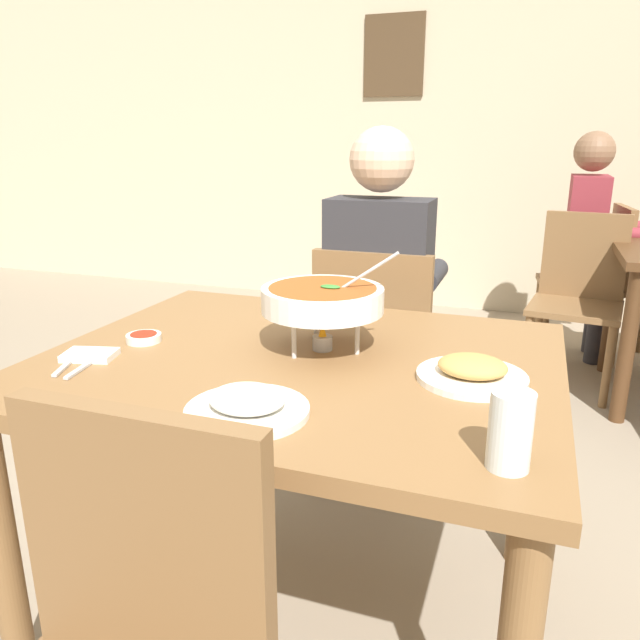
{
  "coord_description": "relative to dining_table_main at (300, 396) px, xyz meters",
  "views": [
    {
      "loc": [
        0.51,
        -1.29,
        1.27
      ],
      "look_at": [
        0.0,
        0.15,
        0.81
      ],
      "focal_mm": 34.13,
      "sensor_mm": 36.0,
      "label": 1
    }
  ],
  "objects": [
    {
      "name": "ground_plane",
      "position": [
        0.0,
        0.0,
        -0.65
      ],
      "size": [
        16.0,
        16.0,
        0.0
      ],
      "primitive_type": "plane",
      "color": "gray"
    },
    {
      "name": "cafe_rear_partition",
      "position": [
        0.0,
        3.45,
        0.85
      ],
      "size": [
        10.0,
        0.1,
        3.0
      ],
      "primitive_type": "cube",
      "color": "beige",
      "rests_on": "ground_plane"
    },
    {
      "name": "picture_frame_hung",
      "position": [
        -0.58,
        3.39,
        1.19
      ],
      "size": [
        0.44,
        0.03,
        0.56
      ],
      "primitive_type": "cube",
      "color": "#4C3823"
    },
    {
      "name": "dining_table_main",
      "position": [
        0.0,
        0.0,
        0.0
      ],
      "size": [
        1.22,
        0.99,
        0.76
      ],
      "color": "brown",
      "rests_on": "ground_plane"
    },
    {
      "name": "chair_diner_main",
      "position": [
        -0.0,
        0.78,
        -0.14
      ],
      "size": [
        0.44,
        0.44,
        0.9
      ],
      "color": "brown",
      "rests_on": "ground_plane"
    },
    {
      "name": "diner_main",
      "position": [
        0.0,
        0.81,
        0.09
      ],
      "size": [
        0.4,
        0.45,
        1.31
      ],
      "color": "#2D2D38",
      "rests_on": "ground_plane"
    },
    {
      "name": "curry_bowl",
      "position": [
        0.04,
        0.06,
        0.23
      ],
      "size": [
        0.33,
        0.3,
        0.26
      ],
      "color": "silver",
      "rests_on": "dining_table_main"
    },
    {
      "name": "rice_plate",
      "position": [
        0.02,
        -0.34,
        0.13
      ],
      "size": [
        0.24,
        0.24,
        0.06
      ],
      "color": "white",
      "rests_on": "dining_table_main"
    },
    {
      "name": "appetizer_plate",
      "position": [
        0.41,
        -0.02,
        0.13
      ],
      "size": [
        0.24,
        0.24,
        0.06
      ],
      "color": "white",
      "rests_on": "dining_table_main"
    },
    {
      "name": "sauce_dish",
      "position": [
        -0.42,
        -0.03,
        0.12
      ],
      "size": [
        0.09,
        0.09,
        0.02
      ],
      "color": "white",
      "rests_on": "dining_table_main"
    },
    {
      "name": "napkin_folded",
      "position": [
        -0.47,
        -0.18,
        0.11
      ],
      "size": [
        0.14,
        0.11,
        0.02
      ],
      "primitive_type": "cube",
      "rotation": [
        0.0,
        0.0,
        0.26
      ],
      "color": "white",
      "rests_on": "dining_table_main"
    },
    {
      "name": "fork_utensil",
      "position": [
        -0.49,
        -0.23,
        0.11
      ],
      "size": [
        0.07,
        0.16,
        0.01
      ],
      "primitive_type": "cube",
      "rotation": [
        0.0,
        0.0,
        0.35
      ],
      "color": "silver",
      "rests_on": "dining_table_main"
    },
    {
      "name": "spoon_utensil",
      "position": [
        -0.44,
        -0.23,
        0.11
      ],
      "size": [
        0.04,
        0.17,
        0.01
      ],
      "primitive_type": "cube",
      "rotation": [
        0.0,
        0.0,
        0.17
      ],
      "color": "silver",
      "rests_on": "dining_table_main"
    },
    {
      "name": "drink_glass",
      "position": [
        0.5,
        -0.37,
        0.16
      ],
      "size": [
        0.07,
        0.07,
        0.13
      ],
      "color": "silver",
      "rests_on": "dining_table_main"
    },
    {
      "name": "chair_bg_left",
      "position": [
        0.88,
        2.55,
        -0.14
      ],
      "size": [
        0.49,
        0.49,
        0.9
      ],
      "color": "brown",
      "rests_on": "ground_plane"
    },
    {
      "name": "chair_bg_window",
      "position": [
        0.76,
        2.07,
        -0.14
      ],
      "size": [
        0.5,
        0.5,
        0.9
      ],
      "color": "brown",
      "rests_on": "ground_plane"
    },
    {
      "name": "patron_bg_left",
      "position": [
        0.82,
        2.52,
        0.09
      ],
      "size": [
        0.45,
        0.4,
        1.31
      ],
      "color": "#2D2D38",
      "rests_on": "ground_plane"
    }
  ]
}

